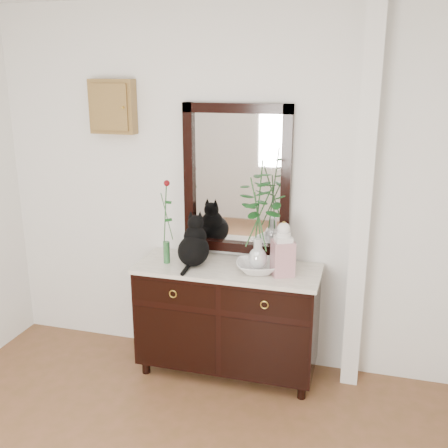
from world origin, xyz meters
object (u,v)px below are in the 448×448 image
(sideboard, at_px, (228,314))
(ginger_jar, at_px, (283,248))
(cat, at_px, (193,241))
(lotus_bowl, at_px, (257,267))

(sideboard, distance_m, ginger_jar, 0.70)
(cat, height_order, ginger_jar, ginger_jar)
(ginger_jar, bearing_deg, cat, 178.30)
(ginger_jar, bearing_deg, sideboard, 174.49)
(lotus_bowl, bearing_deg, cat, 178.09)
(cat, distance_m, ginger_jar, 0.65)
(lotus_bowl, relative_size, ginger_jar, 0.78)
(sideboard, relative_size, lotus_bowl, 4.42)
(sideboard, distance_m, lotus_bowl, 0.47)
(sideboard, distance_m, cat, 0.61)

